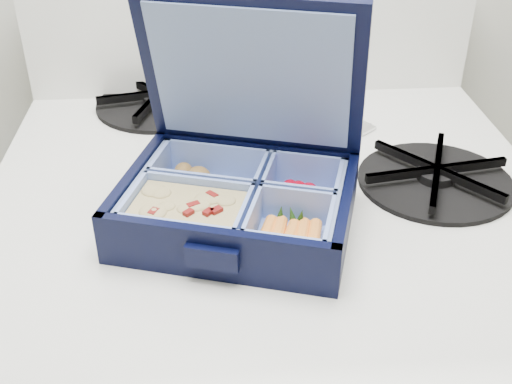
{
  "coord_description": "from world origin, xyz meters",
  "views": [
    {
      "loc": [
        0.39,
        1.1,
        1.25
      ],
      "look_at": [
        0.43,
        1.62,
        0.92
      ],
      "focal_mm": 45.0,
      "sensor_mm": 36.0,
      "label": 1
    }
  ],
  "objects": [
    {
      "name": "burner_grate_rear",
      "position": [
        0.32,
        1.89,
        0.9
      ],
      "size": [
        0.2,
        0.2,
        0.02
      ],
      "primitive_type": "cylinder",
      "rotation": [
        0.0,
        0.0,
        0.21
      ],
      "color": "black",
      "rests_on": "stove"
    },
    {
      "name": "fork",
      "position": [
        0.52,
        1.75,
        0.89
      ],
      "size": [
        0.14,
        0.12,
        0.01
      ],
      "primitive_type": null,
      "rotation": [
        0.0,
        0.0,
        -0.87
      ],
      "color": "silver",
      "rests_on": "stove"
    },
    {
      "name": "bento_box",
      "position": [
        0.41,
        1.61,
        0.92
      ],
      "size": [
        0.25,
        0.22,
        0.05
      ],
      "primitive_type": null,
      "rotation": [
        0.0,
        0.0,
        -0.3
      ],
      "color": "black",
      "rests_on": "stove"
    },
    {
      "name": "burner_grate",
      "position": [
        0.63,
        1.67,
        0.9
      ],
      "size": [
        0.19,
        0.19,
        0.02
      ],
      "primitive_type": "cylinder",
      "rotation": [
        0.0,
        0.0,
        0.16
      ],
      "color": "black",
      "rests_on": "stove"
    }
  ]
}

